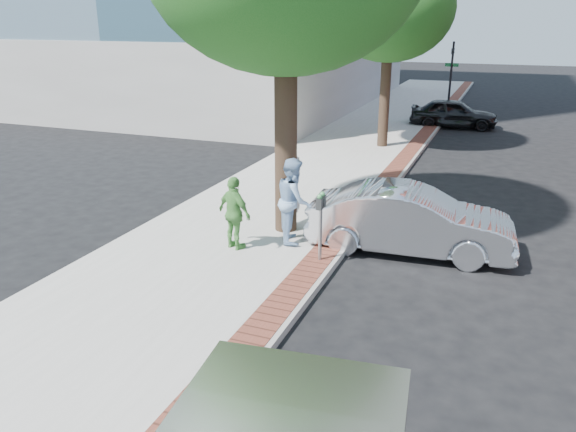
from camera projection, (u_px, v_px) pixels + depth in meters
The scene contains 13 objects.
ground at pixel (279, 269), 11.73m from camera, with size 120.00×120.00×0.00m, color black.
sidewalk at pixel (327, 169), 19.24m from camera, with size 5.00×60.00×0.15m, color #9E9991.
brick_strip at pixel (391, 173), 18.45m from camera, with size 0.60×60.00×0.01m, color brown.
curb at pixel (402, 176), 18.35m from camera, with size 0.10×60.00×0.15m, color gray.
office_base at pixel (221, 68), 34.85m from camera, with size 18.20×22.20×4.00m, color gray.
signal_near at pixel (451, 72), 29.95m from camera, with size 0.70×0.15×3.80m.
tree_far at pixel (390, 8), 20.65m from camera, with size 4.80×4.80×7.14m.
parking_meter at pixel (321, 213), 11.46m from camera, with size 0.12×0.32×1.47m.
person_gray at pixel (291, 192), 13.45m from camera, with size 0.64×0.42×1.75m, color #B3B4B8.
person_officer at pixel (294, 200), 12.54m from camera, with size 0.93×0.73×1.92m, color #89ADD4.
person_green at pixel (235, 213), 12.15m from camera, with size 0.96×0.40×1.63m, color #539945.
sedan_silver at pixel (410, 220), 12.39m from camera, with size 1.56×4.48×1.47m, color silver.
bg_car at pixel (454, 113), 26.64m from camera, with size 1.62×4.02×1.37m, color black.
Camera 1 is at (4.10, -9.87, 4.96)m, focal length 35.00 mm.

